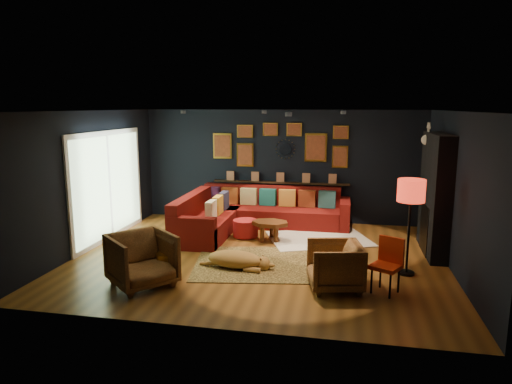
% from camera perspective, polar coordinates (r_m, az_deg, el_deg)
% --- Properties ---
extents(floor, '(6.50, 6.50, 0.00)m').
position_cam_1_polar(floor, '(8.32, 0.39, -8.11)').
color(floor, brown).
rests_on(floor, ground).
extents(room_walls, '(6.50, 6.50, 6.50)m').
position_cam_1_polar(room_walls, '(7.95, 0.40, 2.83)').
color(room_walls, black).
rests_on(room_walls, ground).
extents(sectional, '(3.41, 2.69, 0.86)m').
position_cam_1_polar(sectional, '(10.05, -1.14, -2.88)').
color(sectional, maroon).
rests_on(sectional, ground).
extents(ledge, '(3.20, 0.12, 0.04)m').
position_cam_1_polar(ledge, '(10.66, 3.07, 1.18)').
color(ledge, black).
rests_on(ledge, room_walls).
extents(gallery_wall, '(3.15, 0.04, 1.02)m').
position_cam_1_polar(gallery_wall, '(10.59, 3.07, 5.96)').
color(gallery_wall, gold).
rests_on(gallery_wall, room_walls).
extents(sunburst_mirror, '(0.47, 0.16, 0.47)m').
position_cam_1_polar(sunburst_mirror, '(10.59, 3.68, 5.36)').
color(sunburst_mirror, silver).
rests_on(sunburst_mirror, room_walls).
extents(fireplace, '(0.31, 1.60, 2.20)m').
position_cam_1_polar(fireplace, '(8.94, 21.40, -0.74)').
color(fireplace, black).
rests_on(fireplace, ground).
extents(deer_head, '(0.50, 0.28, 0.45)m').
position_cam_1_polar(deer_head, '(9.31, 21.58, 6.08)').
color(deer_head, white).
rests_on(deer_head, fireplace).
extents(sliding_door, '(0.06, 2.80, 2.20)m').
position_cam_1_polar(sliding_door, '(9.69, -17.95, 0.78)').
color(sliding_door, white).
rests_on(sliding_door, ground).
extents(ceiling_spots, '(3.30, 2.50, 0.06)m').
position_cam_1_polar(ceiling_spots, '(8.66, 1.41, 9.89)').
color(ceiling_spots, black).
rests_on(ceiling_spots, room_walls).
extents(shag_rug, '(2.33, 2.02, 0.03)m').
position_cam_1_polar(shag_rug, '(9.43, 7.88, -5.83)').
color(shag_rug, white).
rests_on(shag_rug, ground).
extents(leopard_rug, '(2.81, 2.20, 0.01)m').
position_cam_1_polar(leopard_rug, '(7.97, 1.74, -8.92)').
color(leopard_rug, tan).
rests_on(leopard_rug, ground).
extents(coffee_table, '(0.79, 0.61, 0.38)m').
position_cam_1_polar(coffee_table, '(9.18, 1.79, -4.16)').
color(coffee_table, '#603014').
rests_on(coffee_table, shag_rug).
extents(pouf, '(0.52, 0.52, 0.34)m').
position_cam_1_polar(pouf, '(9.47, -1.32, -4.52)').
color(pouf, maroon).
rests_on(pouf, shag_rug).
extents(armchair_left, '(1.18, 1.19, 0.89)m').
position_cam_1_polar(armchair_left, '(7.12, -14.08, -7.93)').
color(armchair_left, '#C47C3D').
rests_on(armchair_left, ground).
extents(armchair_right, '(0.85, 0.88, 0.78)m').
position_cam_1_polar(armchair_right, '(6.93, 9.83, -8.81)').
color(armchair_right, '#C47C3D').
rests_on(armchair_right, ground).
extents(gold_stool, '(0.33, 0.33, 0.42)m').
position_cam_1_polar(gold_stool, '(7.40, -11.04, -9.05)').
color(gold_stool, gold).
rests_on(gold_stool, ground).
extents(orange_chair, '(0.52, 0.52, 0.81)m').
position_cam_1_polar(orange_chair, '(6.96, 16.19, -8.23)').
color(orange_chair, black).
rests_on(orange_chair, ground).
extents(floor_lamp, '(0.43, 0.43, 1.56)m').
position_cam_1_polar(floor_lamp, '(7.56, 18.81, -0.37)').
color(floor_lamp, black).
rests_on(floor_lamp, ground).
extents(dog, '(1.33, 0.73, 0.41)m').
position_cam_1_polar(dog, '(7.70, -2.66, -7.99)').
color(dog, '#AD7B3D').
rests_on(dog, leopard_rug).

